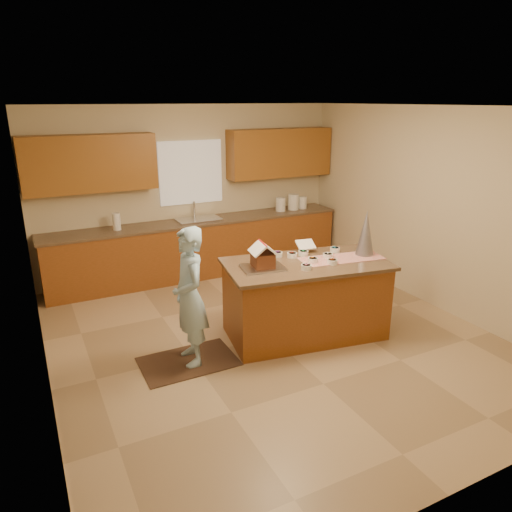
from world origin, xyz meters
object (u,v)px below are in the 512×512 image
at_px(island_base, 305,301).
at_px(tinsel_tree, 366,233).
at_px(boy, 190,297).
at_px(gingerbread_house, 263,258).

distance_m(island_base, tinsel_tree, 1.11).
distance_m(tinsel_tree, boy, 2.29).
relative_size(tinsel_tree, boy, 0.37).
bearing_deg(island_base, tinsel_tree, 3.67).
bearing_deg(tinsel_tree, island_base, 174.47).
bearing_deg(gingerbread_house, tinsel_tree, -4.90).
distance_m(tinsel_tree, gingerbread_house, 1.37).
height_order(island_base, tinsel_tree, tinsel_tree).
relative_size(boy, gingerbread_house, 4.67).
relative_size(island_base, boy, 1.21).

